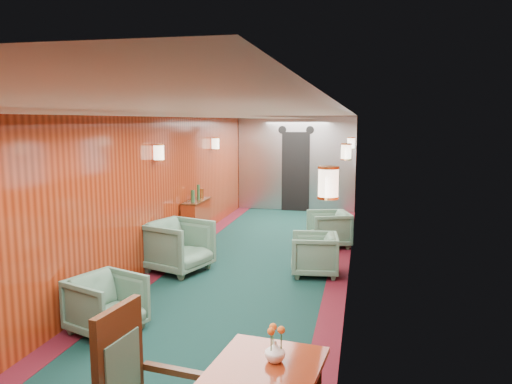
# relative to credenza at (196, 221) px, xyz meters

# --- Properties ---
(room) EXTENTS (12.00, 12.10, 2.40)m
(room) POSITION_rel_credenza_xyz_m (1.34, -2.02, 1.21)
(room) COLOR black
(room) RESTS_ON ground
(bulkhead) EXTENTS (2.98, 0.17, 2.39)m
(bulkhead) POSITION_rel_credenza_xyz_m (1.34, 3.90, 0.76)
(bulkhead) COLOR #AFB2B6
(bulkhead) RESTS_ON ground
(windows_right) EXTENTS (0.02, 8.60, 0.80)m
(windows_right) POSITION_rel_credenza_xyz_m (2.83, -1.77, 1.02)
(windows_right) COLOR #A7AAAE
(windows_right) RESTS_ON ground
(wall_sconces) EXTENTS (2.97, 7.97, 0.25)m
(wall_sconces) POSITION_rel_credenza_xyz_m (1.34, -1.45, 1.36)
(wall_sconces) COLOR #FFEAC6
(wall_sconces) RESTS_ON ground
(credenza) EXTENTS (0.29, 0.92, 1.10)m
(credenza) POSITION_rel_credenza_xyz_m (0.00, 0.00, 0.00)
(credenza) COLOR maroon
(credenza) RESTS_ON ground
(flower_vase) EXTENTS (0.14, 0.14, 0.14)m
(flower_vase) POSITION_rel_credenza_xyz_m (2.48, -5.65, 0.38)
(flower_vase) COLOR white
(flower_vase) RESTS_ON dining_table
(armchair_left_near) EXTENTS (0.88, 0.87, 0.63)m
(armchair_left_near) POSITION_rel_credenza_xyz_m (0.33, -3.95, -0.11)
(armchair_left_near) COLOR #1D4334
(armchair_left_near) RESTS_ON ground
(armchair_left_far) EXTENTS (1.08, 1.07, 0.78)m
(armchair_left_far) POSITION_rel_credenza_xyz_m (0.29, -1.69, -0.04)
(armchair_left_far) COLOR #1D4334
(armchair_left_far) RESTS_ON ground
(armchair_right_near) EXTENTS (0.76, 0.74, 0.62)m
(armchair_right_near) POSITION_rel_credenza_xyz_m (2.33, -1.44, -0.11)
(armchair_right_near) COLOR #1D4334
(armchair_right_near) RESTS_ON ground
(armchair_right_far) EXTENTS (0.90, 0.89, 0.65)m
(armchair_right_far) POSITION_rel_credenza_xyz_m (2.43, 0.31, -0.10)
(armchair_right_far) COLOR #1D4334
(armchair_right_far) RESTS_ON ground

